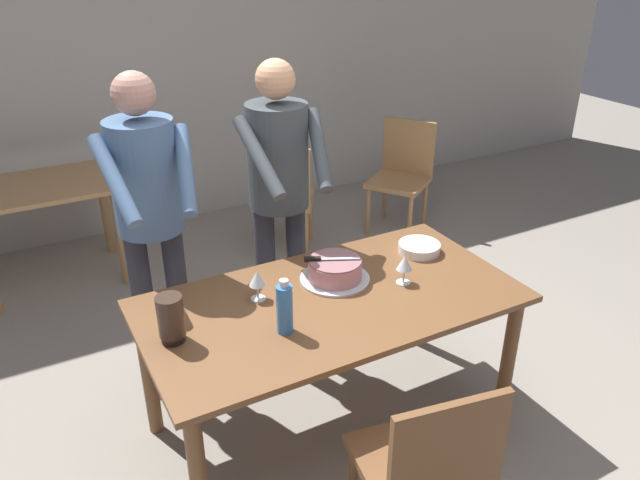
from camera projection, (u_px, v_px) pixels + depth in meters
The scene contains 16 objects.
ground_plane at pixel (330, 422), 3.18m from camera, with size 14.00×14.00×0.00m, color gray.
back_wall at pixel (151, 61), 4.86m from camera, with size 10.00×0.12×2.70m, color #BCB7AD.
main_dining_table at pixel (331, 317), 2.89m from camera, with size 1.75×0.91×0.75m.
cake_on_platter at pixel (335, 271), 2.97m from camera, with size 0.34×0.34×0.11m.
cake_knife at pixel (320, 259), 2.94m from camera, with size 0.25×0.14×0.02m.
plate_stack at pixel (419, 248), 3.25m from camera, with size 0.22×0.22×0.05m.
wine_glass_near at pixel (257, 280), 2.79m from camera, with size 0.08×0.08×0.14m.
wine_glass_far at pixel (404, 264), 2.93m from camera, with size 0.08×0.08×0.14m.
water_bottle at pixel (285, 308), 2.56m from camera, with size 0.07×0.07×0.25m.
hurricane_lamp at pixel (171, 319), 2.50m from camera, with size 0.11×0.11×0.21m.
person_cutting_cake at pixel (279, 184), 3.25m from camera, with size 0.47×0.56×1.72m.
person_standing_beside at pixel (149, 207), 2.98m from camera, with size 0.47×0.56×1.72m.
chair_near_side at pixel (426, 467), 2.28m from camera, with size 0.51×0.51×0.90m.
background_table at pixel (45, 206), 4.23m from camera, with size 1.00×0.70×0.74m.
background_chair_0 at pixel (283, 195), 4.63m from camera, with size 0.61×0.61×0.90m.
background_chair_1 at pixel (402, 172), 5.08m from camera, with size 0.61×0.61×0.90m.
Camera 1 is at (-1.20, -2.11, 2.26)m, focal length 34.66 mm.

